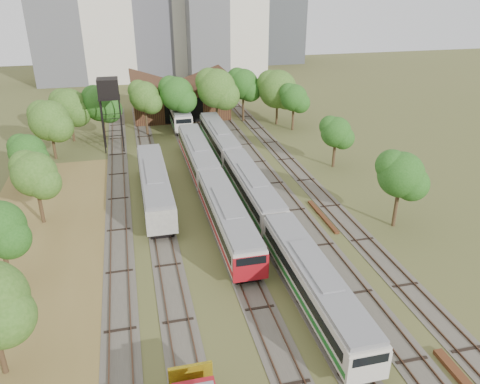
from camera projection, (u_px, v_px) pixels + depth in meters
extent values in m
plane|color=#475123|center=(300.00, 333.00, 32.05)|extent=(240.00, 240.00, 0.00)
cube|color=brown|center=(38.00, 301.00, 35.23)|extent=(14.00, 60.00, 0.04)
cube|color=#4C473D|center=(118.00, 199.00, 51.53)|extent=(2.60, 80.00, 0.06)
cube|color=#472D1E|center=(111.00, 199.00, 51.34)|extent=(0.08, 80.00, 0.14)
cube|color=#472D1E|center=(125.00, 197.00, 51.65)|extent=(0.08, 80.00, 0.14)
cube|color=#4C473D|center=(155.00, 195.00, 52.39)|extent=(2.60, 80.00, 0.06)
cube|color=#472D1E|center=(148.00, 195.00, 52.20)|extent=(0.08, 80.00, 0.14)
cube|color=#472D1E|center=(161.00, 194.00, 52.51)|extent=(0.08, 80.00, 0.14)
cube|color=#4C473D|center=(208.00, 190.00, 53.69)|extent=(2.60, 80.00, 0.06)
cube|color=#472D1E|center=(201.00, 190.00, 53.49)|extent=(0.08, 80.00, 0.14)
cube|color=#472D1E|center=(214.00, 188.00, 53.80)|extent=(0.08, 80.00, 0.14)
cube|color=#4C473D|center=(241.00, 186.00, 54.55)|extent=(2.60, 80.00, 0.06)
cube|color=#472D1E|center=(235.00, 186.00, 54.36)|extent=(0.08, 80.00, 0.14)
cube|color=#472D1E|center=(247.00, 185.00, 54.67)|extent=(0.08, 80.00, 0.14)
cube|color=#4C473D|center=(274.00, 183.00, 55.41)|extent=(2.60, 80.00, 0.06)
cube|color=#472D1E|center=(268.00, 183.00, 55.22)|extent=(0.08, 80.00, 0.14)
cube|color=#472D1E|center=(280.00, 182.00, 55.53)|extent=(0.08, 80.00, 0.14)
cube|color=#4C473D|center=(306.00, 180.00, 56.27)|extent=(2.60, 80.00, 0.06)
cube|color=#472D1E|center=(300.00, 180.00, 56.08)|extent=(0.08, 80.00, 0.14)
cube|color=#472D1E|center=(311.00, 179.00, 56.39)|extent=(0.08, 80.00, 0.14)
cube|color=black|center=(228.00, 232.00, 44.02)|extent=(2.12, 15.64, 0.77)
cube|color=beige|center=(227.00, 217.00, 43.35)|extent=(2.80, 17.00, 2.41)
cube|color=black|center=(227.00, 214.00, 43.23)|extent=(2.86, 15.64, 0.82)
cube|color=slate|center=(227.00, 204.00, 42.78)|extent=(2.58, 16.66, 0.35)
cube|color=maroon|center=(227.00, 224.00, 43.64)|extent=(2.86, 16.66, 0.43)
cube|color=maroon|center=(251.00, 268.00, 35.94)|extent=(2.84, 0.25, 2.17)
cube|color=black|center=(198.00, 166.00, 59.47)|extent=(2.12, 15.64, 0.77)
cube|color=beige|center=(198.00, 154.00, 58.81)|extent=(2.80, 17.00, 2.41)
cube|color=black|center=(198.00, 152.00, 58.69)|extent=(2.86, 15.64, 0.82)
cube|color=slate|center=(197.00, 144.00, 58.23)|extent=(2.58, 16.66, 0.35)
cube|color=maroon|center=(198.00, 159.00, 59.09)|extent=(2.86, 16.66, 0.43)
cube|color=black|center=(312.00, 299.00, 34.91)|extent=(2.02, 15.64, 0.74)
cube|color=beige|center=(313.00, 282.00, 34.28)|extent=(2.67, 17.00, 2.30)
cube|color=black|center=(314.00, 279.00, 34.16)|extent=(2.73, 15.64, 0.78)
cube|color=slate|center=(315.00, 267.00, 33.73)|extent=(2.45, 16.66, 0.33)
cube|color=#186020|center=(313.00, 289.00, 34.55)|extent=(2.73, 16.66, 0.41)
cube|color=beige|center=(368.00, 368.00, 26.86)|extent=(2.71, 0.25, 2.07)
cube|color=black|center=(252.00, 200.00, 50.36)|extent=(2.02, 15.64, 0.74)
cube|color=beige|center=(252.00, 187.00, 49.73)|extent=(2.67, 17.00, 2.30)
cube|color=black|center=(252.00, 185.00, 49.62)|extent=(2.73, 15.64, 0.78)
cube|color=slate|center=(252.00, 176.00, 49.18)|extent=(2.45, 16.66, 0.33)
cube|color=#186020|center=(252.00, 193.00, 50.00)|extent=(2.73, 16.66, 0.41)
cube|color=black|center=(219.00, 148.00, 65.82)|extent=(2.02, 15.64, 0.74)
cube|color=beige|center=(219.00, 138.00, 65.19)|extent=(2.67, 17.00, 2.30)
cube|color=black|center=(219.00, 136.00, 65.07)|extent=(2.73, 15.64, 0.78)
cube|color=slate|center=(219.00, 129.00, 64.64)|extent=(2.45, 16.66, 0.33)
cube|color=#186020|center=(219.00, 142.00, 65.45)|extent=(2.73, 16.66, 0.41)
cube|color=black|center=(178.00, 121.00, 78.36)|extent=(2.10, 14.72, 0.76)
cube|color=beige|center=(178.00, 112.00, 77.71)|extent=(2.76, 16.00, 2.38)
cube|color=black|center=(178.00, 110.00, 77.59)|extent=(2.82, 14.72, 0.81)
cube|color=slate|center=(177.00, 104.00, 77.14)|extent=(2.54, 15.68, 0.34)
cube|color=#186020|center=(178.00, 116.00, 77.99)|extent=(2.82, 15.68, 0.43)
cube|color=beige|center=(184.00, 126.00, 70.74)|extent=(2.80, 0.25, 2.14)
cube|color=gold|center=(191.00, 376.00, 26.65)|extent=(2.52, 0.20, 1.68)
cube|color=black|center=(156.00, 198.00, 50.81)|extent=(2.16, 16.56, 0.79)
cube|color=gray|center=(155.00, 184.00, 50.14)|extent=(2.85, 18.00, 2.46)
cube|color=black|center=(154.00, 182.00, 50.02)|extent=(2.91, 16.56, 0.84)
cube|color=slate|center=(154.00, 172.00, 49.55)|extent=(2.62, 17.64, 0.35)
cylinder|color=black|center=(103.00, 128.00, 63.43)|extent=(0.18, 0.18, 7.34)
cylinder|color=black|center=(122.00, 127.00, 63.97)|extent=(0.18, 0.18, 7.34)
cylinder|color=black|center=(103.00, 123.00, 65.62)|extent=(0.18, 0.18, 7.34)
cylinder|color=black|center=(121.00, 122.00, 66.16)|extent=(0.18, 0.18, 7.34)
cube|color=black|center=(109.00, 98.00, 63.22)|extent=(2.89, 2.89, 0.20)
cube|color=black|center=(108.00, 88.00, 62.66)|extent=(2.75, 2.75, 2.48)
cube|color=#593019|center=(323.00, 216.00, 47.53)|extent=(0.45, 7.13, 0.23)
cube|color=#331912|center=(180.00, 100.00, 81.91)|extent=(16.00, 11.00, 5.50)
cube|color=#331912|center=(155.00, 82.00, 79.65)|extent=(8.45, 11.55, 2.96)
cube|color=#331912|center=(202.00, 79.00, 81.38)|extent=(8.45, 11.55, 2.96)
cube|color=black|center=(184.00, 111.00, 77.33)|extent=(6.40, 0.15, 4.12)
cylinder|color=#382616|center=(7.00, 263.00, 36.33)|extent=(0.36, 0.36, 4.05)
cylinder|color=#382616|center=(40.00, 204.00, 45.76)|extent=(0.36, 0.36, 4.09)
sphere|color=#1E4E14|center=(34.00, 174.00, 44.45)|extent=(4.29, 4.29, 4.29)
cylinder|color=#382616|center=(32.00, 174.00, 53.84)|extent=(0.36, 0.36, 3.35)
sphere|color=#1E4E14|center=(27.00, 152.00, 52.77)|extent=(4.12, 4.12, 4.12)
cylinder|color=#382616|center=(54.00, 144.00, 62.21)|extent=(0.36, 0.36, 4.14)
sphere|color=#1E4E14|center=(49.00, 121.00, 60.88)|extent=(5.26, 5.26, 5.26)
cylinder|color=#382616|center=(72.00, 128.00, 69.05)|extent=(0.36, 0.36, 4.03)
sphere|color=#1E4E14|center=(69.00, 107.00, 67.76)|extent=(5.35, 5.35, 5.35)
cylinder|color=#382616|center=(104.00, 125.00, 69.81)|extent=(0.36, 0.36, 4.29)
sphere|color=#1E4E14|center=(101.00, 103.00, 68.43)|extent=(5.23, 5.23, 5.23)
cylinder|color=#382616|center=(146.00, 120.00, 71.74)|extent=(0.36, 0.36, 4.68)
sphere|color=#1E4E14|center=(144.00, 97.00, 70.24)|extent=(4.54, 4.54, 4.54)
cylinder|color=#382616|center=(178.00, 118.00, 72.43)|extent=(0.36, 0.36, 4.85)
sphere|color=#1E4E14|center=(177.00, 94.00, 70.87)|extent=(5.13, 5.13, 5.13)
cylinder|color=#382616|center=(217.00, 115.00, 73.31)|extent=(0.36, 0.36, 5.32)
sphere|color=#1E4E14|center=(216.00, 88.00, 71.60)|extent=(5.95, 5.95, 5.95)
cylinder|color=#382616|center=(243.00, 107.00, 78.51)|extent=(0.36, 0.36, 4.92)
sphere|color=#1E4E14|center=(243.00, 84.00, 76.92)|extent=(4.99, 4.99, 4.99)
cylinder|color=#382616|center=(277.00, 111.00, 77.10)|extent=(0.36, 0.36, 4.55)
sphere|color=#1E4E14|center=(278.00, 89.00, 75.63)|extent=(6.16, 6.16, 6.16)
cylinder|color=#382616|center=(396.00, 206.00, 45.08)|extent=(0.36, 0.36, 4.28)
sphere|color=#1E4E14|center=(401.00, 175.00, 43.71)|extent=(4.35, 4.35, 4.35)
cylinder|color=#382616|center=(334.00, 153.00, 59.64)|extent=(0.36, 0.36, 3.64)
sphere|color=#1E4E14|center=(336.00, 132.00, 58.47)|extent=(3.83, 3.83, 3.83)
cylinder|color=#382616|center=(293.00, 117.00, 74.19)|extent=(0.36, 0.36, 4.07)
sphere|color=#1E4E14|center=(294.00, 98.00, 72.88)|extent=(4.19, 4.19, 4.19)
cube|color=#3E4246|center=(280.00, 10.00, 130.68)|extent=(12.00, 12.00, 28.00)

